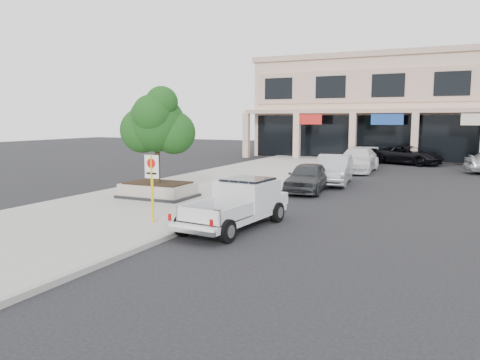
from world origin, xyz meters
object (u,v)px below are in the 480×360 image
Objects in this scene: planter_tree at (161,124)px; lot_car_d at (408,155)px; curb_car_c at (358,160)px; curb_car_b at (333,170)px; curb_car_d at (363,155)px; pickup_truck at (234,205)px; no_parking_sign at (152,179)px; curb_car_a at (308,177)px; planter at (158,190)px.

lot_car_d is at bearing 69.55° from planter_tree.
curb_car_b is at bearing -90.96° from curb_car_c.
planter_tree reaches higher than curb_car_d.
pickup_truck is 24.67m from curb_car_d.
pickup_truck is (5.30, -3.56, -2.62)m from planter_tree.
planter_tree is at bearing 151.84° from pickup_truck.
curb_car_b is at bearing 56.12° from planter_tree.
curb_car_c is at bearing 83.29° from curb_car_b.
curb_car_c is at bearing 94.62° from pickup_truck.
no_parking_sign reaches higher than curb_car_a.
curb_car_b is at bearing -94.29° from curb_car_d.
planter_tree is 0.81× the size of curb_car_b.
pickup_truck is (2.56, 0.99, -0.83)m from no_parking_sign.
lot_car_d is (5.55, 26.78, -0.88)m from no_parking_sign.
pickup_truck is at bearing -98.50° from curb_car_b.
curb_car_d is at bearing 95.89° from curb_car_c.
lot_car_d reaches higher than curb_car_d.
planter is at bearing -110.97° from curb_car_d.
planter is 0.64× the size of curb_car_b.
planter_tree reaches higher than planter.
lot_car_d is (2.62, 6.99, -0.07)m from curb_car_c.
curb_car_a is at bearing 75.75° from no_parking_sign.
curb_car_b reaches higher than pickup_truck.
lot_car_d is (8.42, 22.38, 0.28)m from planter.
curb_car_b is (2.93, 12.99, -0.82)m from no_parking_sign.
pickup_truck is 0.93× the size of lot_car_d.
curb_car_b is 0.87× the size of curb_car_c.
lot_car_d is (3.33, 1.12, 0.01)m from curb_car_d.
planter_tree is 23.87m from lot_car_d.
planter_tree reaches higher than no_parking_sign.
pickup_truck reaches higher than curb_car_d.
no_parking_sign is (2.87, -4.39, 1.16)m from planter.
curb_car_a is at bearing -167.74° from lot_car_d.
pickup_truck is at bearing -96.71° from curb_car_d.
planter_tree is at bearing 48.97° from planter.
planter is 2.95m from planter_tree.
pickup_truck is 1.17× the size of curb_car_a.
no_parking_sign reaches higher than curb_car_b.
curb_car_c is (5.80, 15.39, 0.35)m from planter.
curb_car_b is at bearing 93.97° from pickup_truck.
planter is 0.80× the size of planter_tree.
no_parking_sign is 10.01m from curb_car_a.
planter_tree is 0.75× the size of curb_car_d.
pickup_truck is (5.43, -3.41, 0.32)m from planter.
curb_car_c is at bearing 69.36° from planter.
curb_car_b is 6.80m from curb_car_c.
planter_tree is 0.70× the size of curb_car_c.
curb_car_d is at bearing 85.06° from no_parking_sign.
curb_car_c is (0.36, 18.80, 0.03)m from pickup_truck.
curb_car_b is 14.03m from lot_car_d.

